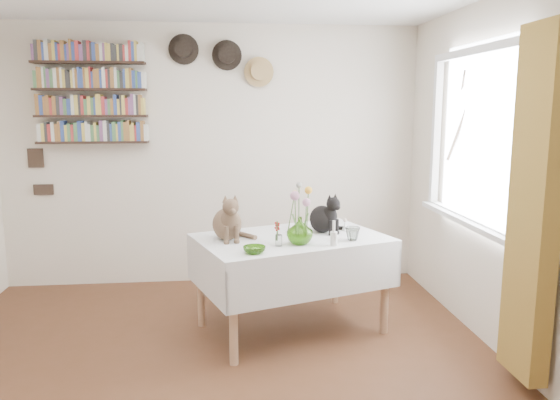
{
  "coord_description": "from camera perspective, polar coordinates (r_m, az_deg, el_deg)",
  "views": [
    {
      "loc": [
        0.08,
        -3.08,
        1.73
      ],
      "look_at": [
        0.5,
        0.84,
        1.05
      ],
      "focal_mm": 35.0,
      "sensor_mm": 36.0,
      "label": 1
    }
  ],
  "objects": [
    {
      "name": "flower_bouquet",
      "position": [
        3.91,
        2.08,
        0.31
      ],
      "size": [
        0.17,
        0.12,
        0.39
      ],
      "color": "#4C7233",
      "rests_on": "flower_vase"
    },
    {
      "name": "drinking_glass",
      "position": [
        4.08,
        7.59,
        -3.53
      ],
      "size": [
        0.12,
        0.12,
        0.1
      ],
      "primitive_type": "imported",
      "rotation": [
        0.0,
        0.0,
        -0.09
      ],
      "color": "white",
      "rests_on": "dining_table"
    },
    {
      "name": "black_cat",
      "position": [
        4.32,
        4.43,
        -1.25
      ],
      "size": [
        0.33,
        0.35,
        0.32
      ],
      "primitive_type": null,
      "rotation": [
        0.0,
        0.0,
        0.63
      ],
      "color": "black",
      "rests_on": "dining_table"
    },
    {
      "name": "candlestick",
      "position": [
        3.92,
        5.64,
        -3.91
      ],
      "size": [
        0.05,
        0.05,
        0.18
      ],
      "color": "white",
      "rests_on": "dining_table"
    },
    {
      "name": "wall_hats",
      "position": [
        5.29,
        -5.94,
        14.47
      ],
      "size": [
        0.98,
        0.09,
        0.48
      ],
      "color": "black",
      "rests_on": "room"
    },
    {
      "name": "berry_jar",
      "position": [
        3.89,
        -0.14,
        -3.54
      ],
      "size": [
        0.05,
        0.05,
        0.2
      ],
      "color": "white",
      "rests_on": "dining_table"
    },
    {
      "name": "green_bowl",
      "position": [
        3.71,
        -2.7,
        -5.22
      ],
      "size": [
        0.22,
        0.22,
        0.05
      ],
      "primitive_type": "imported",
      "rotation": [
        0.0,
        0.0,
        0.63
      ],
      "color": "#70B231",
      "rests_on": "dining_table"
    },
    {
      "name": "bookshelf_unit",
      "position": [
        5.38,
        -19.17,
        10.45
      ],
      "size": [
        1.0,
        0.16,
        0.91
      ],
      "color": "#301F17",
      "rests_on": "room"
    },
    {
      "name": "tabby_cat",
      "position": [
        4.09,
        -5.56,
        -1.62
      ],
      "size": [
        0.3,
        0.35,
        0.36
      ],
      "primitive_type": null,
      "rotation": [
        0.0,
        0.0,
        0.21
      ],
      "color": "brown",
      "rests_on": "dining_table"
    },
    {
      "name": "dining_table",
      "position": [
        4.22,
        1.21,
        -6.3
      ],
      "size": [
        1.61,
        1.3,
        0.75
      ],
      "color": "white",
      "rests_on": "room"
    },
    {
      "name": "wall_art_plaques",
      "position": [
        5.61,
        -23.88,
        2.76
      ],
      "size": [
        0.21,
        0.02,
        0.44
      ],
      "color": "#38281E",
      "rests_on": "room"
    },
    {
      "name": "room",
      "position": [
        3.12,
        -7.59,
        0.85
      ],
      "size": [
        4.08,
        4.58,
        2.58
      ],
      "color": "brown",
      "rests_on": "ground"
    },
    {
      "name": "flower_vase",
      "position": [
        3.94,
        2.08,
        -3.2
      ],
      "size": [
        0.24,
        0.24,
        0.2
      ],
      "primitive_type": "imported",
      "rotation": [
        0.0,
        0.0,
        0.31
      ],
      "color": "#70B231",
      "rests_on": "dining_table"
    },
    {
      "name": "curtain",
      "position": [
        3.52,
        25.02,
        -0.62
      ],
      "size": [
        0.12,
        0.38,
        2.1
      ],
      "primitive_type": "cube",
      "color": "brown",
      "rests_on": "room"
    },
    {
      "name": "window",
      "position": [
        4.33,
        19.74,
        4.79
      ],
      "size": [
        0.12,
        1.52,
        1.32
      ],
      "color": "white",
      "rests_on": "room"
    },
    {
      "name": "porcelain_figurine",
      "position": [
        4.4,
        6.81,
        -2.64
      ],
      "size": [
        0.05,
        0.05,
        0.1
      ],
      "color": "white",
      "rests_on": "dining_table"
    }
  ]
}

